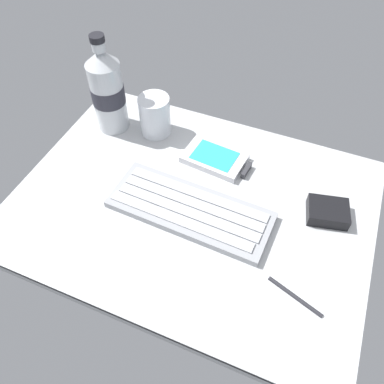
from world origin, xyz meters
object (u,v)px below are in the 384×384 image
(charger_block, at_px, (328,212))
(keyboard, at_px, (190,210))
(water_bottle, at_px, (107,91))
(stylus_pen, at_px, (295,296))
(handheld_device, at_px, (217,159))
(juice_cup, at_px, (155,117))

(charger_block, bearing_deg, keyboard, -159.19)
(water_bottle, distance_m, stylus_pen, 0.52)
(handheld_device, bearing_deg, keyboard, -90.47)
(keyboard, relative_size, handheld_device, 2.21)
(keyboard, height_order, stylus_pen, keyboard)
(handheld_device, xyz_separation_m, juice_cup, (-0.15, 0.03, 0.03))
(juice_cup, xyz_separation_m, charger_block, (0.38, -0.08, -0.03))
(keyboard, xyz_separation_m, stylus_pen, (0.21, -0.09, -0.00))
(handheld_device, bearing_deg, water_bottle, 176.39)
(juice_cup, relative_size, stylus_pen, 0.89)
(juice_cup, distance_m, charger_block, 0.39)
(water_bottle, distance_m, charger_block, 0.48)
(handheld_device, xyz_separation_m, charger_block, (0.23, -0.05, 0.00))
(keyboard, height_order, juice_cup, juice_cup)
(handheld_device, height_order, juice_cup, juice_cup)
(juice_cup, distance_m, stylus_pen, 0.44)
(juice_cup, bearing_deg, handheld_device, -12.56)
(charger_block, distance_m, stylus_pen, 0.17)
(charger_block, bearing_deg, juice_cup, 167.35)
(water_bottle, relative_size, stylus_pen, 2.19)
(stylus_pen, bearing_deg, handheld_device, 151.92)
(handheld_device, height_order, stylus_pen, handheld_device)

